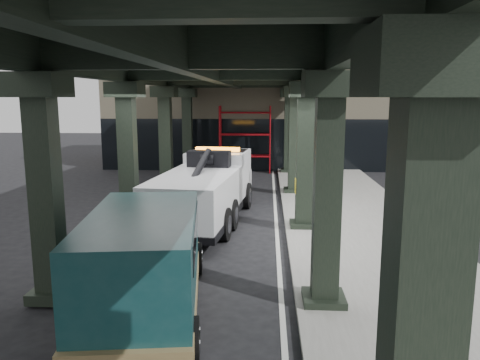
% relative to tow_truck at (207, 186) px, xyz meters
% --- Properties ---
extents(ground, '(90.00, 90.00, 0.00)m').
position_rel_tow_truck_xyz_m(ground, '(0.82, -3.00, -1.31)').
color(ground, black).
rests_on(ground, ground).
extents(sidewalk, '(5.00, 40.00, 0.15)m').
position_rel_tow_truck_xyz_m(sidewalk, '(5.32, -1.00, -1.23)').
color(sidewalk, gray).
rests_on(sidewalk, ground).
extents(lane_stripe, '(0.12, 38.00, 0.01)m').
position_rel_tow_truck_xyz_m(lane_stripe, '(2.52, -1.00, -1.30)').
color(lane_stripe, silver).
rests_on(lane_stripe, ground).
extents(viaduct, '(7.40, 32.00, 6.40)m').
position_rel_tow_truck_xyz_m(viaduct, '(0.42, -1.00, 4.15)').
color(viaduct, black).
rests_on(viaduct, ground).
extents(building, '(22.00, 10.00, 8.00)m').
position_rel_tow_truck_xyz_m(building, '(2.82, 17.00, 2.69)').
color(building, '#C6B793').
rests_on(building, ground).
extents(scaffolding, '(3.08, 0.88, 4.00)m').
position_rel_tow_truck_xyz_m(scaffolding, '(0.82, 11.64, 0.80)').
color(scaffolding, '#AA0D15').
rests_on(scaffolding, ground).
extents(tow_truck, '(3.14, 8.38, 2.69)m').
position_rel_tow_truck_xyz_m(tow_truck, '(0.00, 0.00, 0.00)').
color(tow_truck, black).
rests_on(tow_truck, ground).
extents(towed_van, '(2.84, 5.81, 2.27)m').
position_rel_tow_truck_xyz_m(towed_van, '(-0.29, -7.63, -0.09)').
color(towed_van, '#10393C').
rests_on(towed_van, ground).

